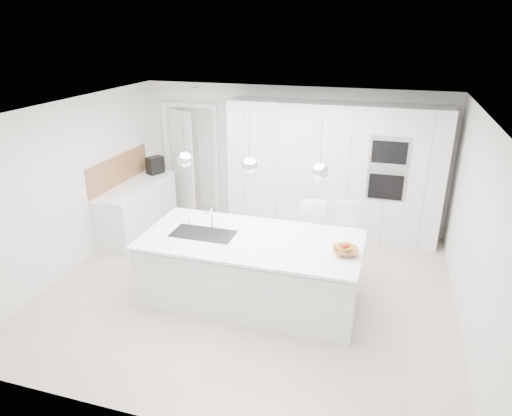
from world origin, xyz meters
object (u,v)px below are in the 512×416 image
(espresso_machine, at_px, (155,165))
(bar_stool_left, at_px, (310,242))
(bar_stool_right, at_px, (344,242))
(fruit_bowl, at_px, (346,251))
(island_base, at_px, (250,272))

(espresso_machine, bearing_deg, bar_stool_left, 1.42)
(espresso_machine, bearing_deg, bar_stool_right, 6.46)
(fruit_bowl, bearing_deg, island_base, 177.95)
(island_base, relative_size, fruit_bowl, 9.01)
(espresso_machine, bearing_deg, fruit_bowl, -5.93)
(island_base, relative_size, bar_stool_right, 2.48)
(bar_stool_left, height_order, bar_stool_right, bar_stool_left)
(bar_stool_right, bearing_deg, island_base, -150.47)
(fruit_bowl, xyz_separation_m, bar_stool_right, (-0.11, 1.03, -0.37))
(fruit_bowl, height_order, espresso_machine, espresso_machine)
(island_base, height_order, espresso_machine, espresso_machine)
(island_base, xyz_separation_m, bar_stool_left, (0.64, 0.82, 0.15))
(espresso_machine, height_order, bar_stool_right, espresso_machine)
(island_base, distance_m, bar_stool_right, 1.49)
(island_base, relative_size, espresso_machine, 8.81)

